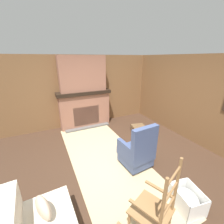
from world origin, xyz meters
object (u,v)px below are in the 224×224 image
rocking_chair (154,213)px  laundry_basket (187,199)px  storage_case (87,89)px  oil_lamp_vase (64,89)px  firewood_stack (138,128)px  armchair (137,152)px

rocking_chair → laundry_basket: bearing=-106.4°
laundry_basket → rocking_chair: bearing=-83.8°
storage_case → oil_lamp_vase: bearing=-90.0°
firewood_stack → storage_case: 2.19m
firewood_stack → storage_case: (-1.29, -1.29, 1.21)m
oil_lamp_vase → armchair: bearing=21.5°
rocking_chair → firewood_stack: 3.13m
oil_lamp_vase → firewood_stack: bearing=58.0°
oil_lamp_vase → storage_case: bearing=90.0°
oil_lamp_vase → laundry_basket: bearing=17.6°
armchair → firewood_stack: (-1.37, 1.01, -0.26)m
oil_lamp_vase → storage_case: 0.78m
rocking_chair → oil_lamp_vase: size_ratio=4.26×
firewood_stack → storage_case: bearing=-135.0°
oil_lamp_vase → rocking_chair: bearing=6.1°
armchair → laundry_basket: 1.22m
rocking_chair → storage_case: bearing=-27.6°
rocking_chair → storage_case: 4.05m
firewood_stack → oil_lamp_vase: oil_lamp_vase is taller
firewood_stack → laundry_basket: laundry_basket is taller
firewood_stack → laundry_basket: (2.56, -0.84, 0.05)m
rocking_chair → oil_lamp_vase: 4.07m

